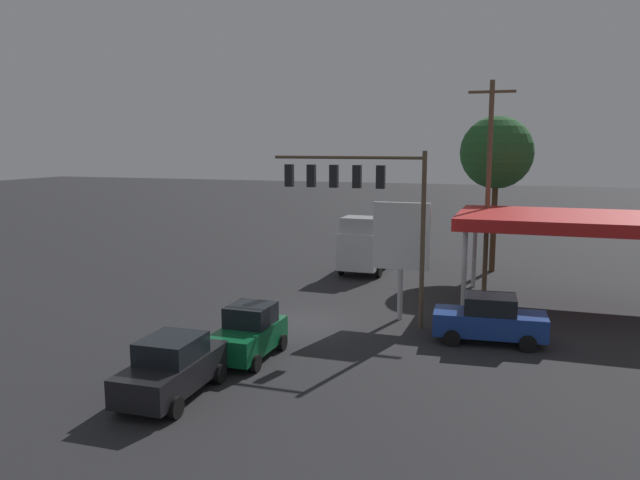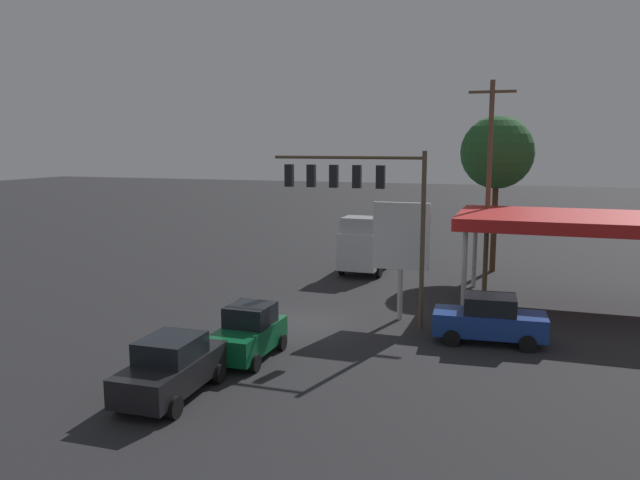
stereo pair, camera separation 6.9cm
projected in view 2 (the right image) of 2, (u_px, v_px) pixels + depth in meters
name	position (u px, v px, depth m)	size (l,w,h in m)	color
ground_plane	(306.00, 321.00, 28.11)	(200.00, 200.00, 0.00)	#262628
traffic_signal_assembly	(360.00, 192.00, 27.04)	(6.81, 0.43, 7.63)	brown
utility_pole	(489.00, 183.00, 32.86)	(2.40, 0.26, 11.17)	brown
gas_station_canopy	(577.00, 222.00, 30.03)	(11.14, 6.95, 4.53)	red
price_sign	(401.00, 240.00, 27.88)	(2.55, 0.27, 5.34)	#B7B7BC
delivery_truck	(369.00, 243.00, 39.29)	(2.65, 6.84, 3.58)	silver
sedan_far	(489.00, 319.00, 24.98)	(4.52, 2.32, 1.93)	navy
hatchback_crossing	(248.00, 333.00, 23.19)	(1.96, 3.80, 1.97)	#0C592D
sedan_waiting	(172.00, 367.00, 19.62)	(2.14, 4.44, 1.93)	black
street_tree	(497.00, 153.00, 38.03)	(4.44, 4.44, 9.61)	#4C331E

